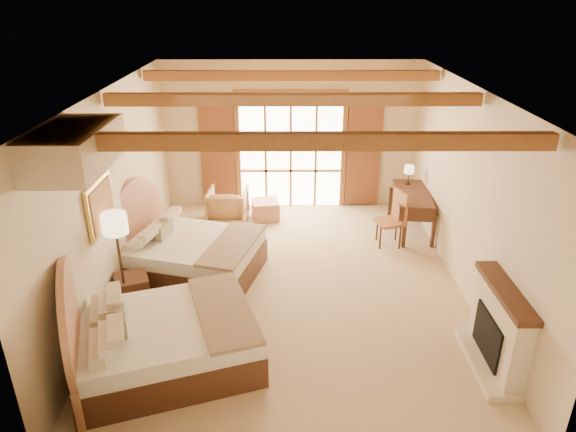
{
  "coord_description": "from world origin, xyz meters",
  "views": [
    {
      "loc": [
        -0.1,
        -7.38,
        4.53
      ],
      "look_at": [
        -0.07,
        0.2,
        1.16
      ],
      "focal_mm": 32.0,
      "sensor_mm": 36.0,
      "label": 1
    }
  ],
  "objects_px": {
    "bed_far": "(184,251)",
    "nightstand": "(133,293)",
    "armchair": "(228,206)",
    "desk": "(411,211)",
    "bed_near": "(153,336)"
  },
  "relations": [
    {
      "from": "bed_far",
      "to": "nightstand",
      "type": "bearing_deg",
      "value": -103.01
    },
    {
      "from": "bed_far",
      "to": "armchair",
      "type": "height_order",
      "value": "bed_far"
    },
    {
      "from": "bed_far",
      "to": "desk",
      "type": "relative_size",
      "value": 1.59
    },
    {
      "from": "nightstand",
      "to": "desk",
      "type": "distance_m",
      "value": 5.59
    },
    {
      "from": "desk",
      "to": "bed_near",
      "type": "bearing_deg",
      "value": -130.0
    },
    {
      "from": "bed_far",
      "to": "nightstand",
      "type": "height_order",
      "value": "bed_far"
    },
    {
      "from": "bed_far",
      "to": "desk",
      "type": "height_order",
      "value": "bed_far"
    },
    {
      "from": "nightstand",
      "to": "armchair",
      "type": "distance_m",
      "value": 3.4
    },
    {
      "from": "desk",
      "to": "nightstand",
      "type": "bearing_deg",
      "value": -143.88
    },
    {
      "from": "armchair",
      "to": "desk",
      "type": "height_order",
      "value": "desk"
    },
    {
      "from": "bed_far",
      "to": "armchair",
      "type": "relative_size",
      "value": 3.14
    },
    {
      "from": "nightstand",
      "to": "desk",
      "type": "bearing_deg",
      "value": 8.4
    },
    {
      "from": "bed_near",
      "to": "bed_far",
      "type": "xyz_separation_m",
      "value": [
        -0.04,
        2.35,
        -0.02
      ]
    },
    {
      "from": "bed_far",
      "to": "desk",
      "type": "bearing_deg",
      "value": 37.0
    },
    {
      "from": "armchair",
      "to": "desk",
      "type": "xyz_separation_m",
      "value": [
        3.73,
        -0.42,
        0.07
      ]
    }
  ]
}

